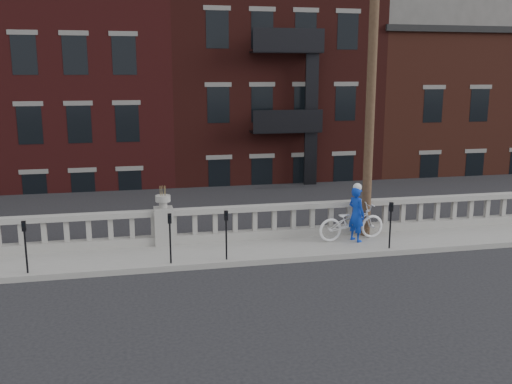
{
  "coord_description": "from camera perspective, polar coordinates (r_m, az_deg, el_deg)",
  "views": [
    {
      "loc": [
        -0.75,
        -12.47,
        5.14
      ],
      "look_at": [
        2.62,
        3.2,
        1.76
      ],
      "focal_mm": 40.0,
      "sensor_mm": 36.0,
      "label": 1
    }
  ],
  "objects": [
    {
      "name": "balustrade",
      "position": [
        17.04,
        -9.2,
        -3.56
      ],
      "size": [
        28.0,
        0.34,
        1.03
      ],
      "color": "gray",
      "rests_on": "sidewalk"
    },
    {
      "name": "ground",
      "position": [
        13.51,
        -8.17,
        -10.59
      ],
      "size": [
        120.0,
        120.0,
        0.0
      ],
      "primitive_type": "plane",
      "color": "black",
      "rests_on": "ground"
    },
    {
      "name": "lower_level",
      "position": [
        35.62,
        -10.09,
        7.68
      ],
      "size": [
        80.0,
        44.0,
        20.8
      ],
      "color": "#605E59",
      "rests_on": "ground"
    },
    {
      "name": "sidewalk",
      "position": [
        16.29,
        -8.94,
        -6.36
      ],
      "size": [
        32.0,
        2.2,
        0.15
      ],
      "primitive_type": "cube",
      "color": "gray",
      "rests_on": "ground"
    },
    {
      "name": "parking_meter_b",
      "position": [
        15.21,
        -8.6,
        -4.04
      ],
      "size": [
        0.1,
        0.09,
        1.36
      ],
      "color": "black",
      "rests_on": "sidewalk"
    },
    {
      "name": "parking_meter_a",
      "position": [
        15.44,
        -22.09,
        -4.56
      ],
      "size": [
        0.1,
        0.09,
        1.36
      ],
      "color": "black",
      "rests_on": "sidewalk"
    },
    {
      "name": "cyclist",
      "position": [
        17.31,
        10.0,
        -2.18
      ],
      "size": [
        0.59,
        0.71,
        1.66
      ],
      "primitive_type": "imported",
      "rotation": [
        0.0,
        0.0,
        1.95
      ],
      "color": "#0B30AA",
      "rests_on": "sidewalk"
    },
    {
      "name": "utility_pole",
      "position": [
        17.51,
        11.51,
        11.99
      ],
      "size": [
        1.6,
        0.28,
        10.0
      ],
      "color": "#422D1E",
      "rests_on": "sidewalk"
    },
    {
      "name": "parking_meter_c",
      "position": [
        15.37,
        -3.0,
        -3.75
      ],
      "size": [
        0.1,
        0.09,
        1.36
      ],
      "color": "black",
      "rests_on": "sidewalk"
    },
    {
      "name": "planter_pedestal",
      "position": [
        16.99,
        -9.22,
        -2.95
      ],
      "size": [
        0.55,
        0.55,
        1.76
      ],
      "color": "gray",
      "rests_on": "sidewalk"
    },
    {
      "name": "parking_meter_d",
      "position": [
        16.77,
        13.31,
        -2.73
      ],
      "size": [
        0.1,
        0.09,
        1.36
      ],
      "color": "black",
      "rests_on": "sidewalk"
    },
    {
      "name": "bicycle",
      "position": [
        17.49,
        9.51,
        -2.95
      ],
      "size": [
        2.17,
        0.93,
        1.11
      ],
      "primitive_type": "imported",
      "rotation": [
        0.0,
        0.0,
        1.67
      ],
      "color": "white",
      "rests_on": "sidewalk"
    }
  ]
}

